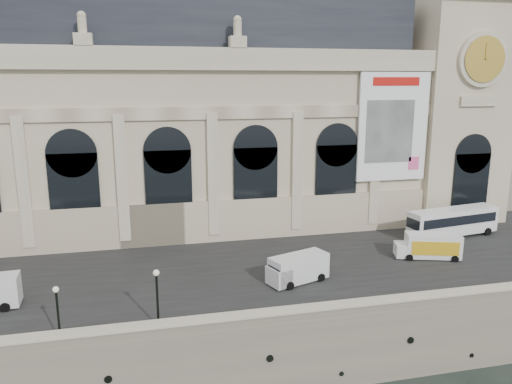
{
  "coord_description": "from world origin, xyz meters",
  "views": [
    {
      "loc": [
        -6.99,
        -33.52,
        24.54
      ],
      "look_at": [
        6.09,
        22.0,
        11.73
      ],
      "focal_mm": 35.0,
      "sensor_mm": 36.0,
      "label": 1
    }
  ],
  "objects_px": {
    "van_c": "(296,269)",
    "box_truck": "(429,246)",
    "bus_right": "(453,221)",
    "lamp_right": "(157,299)",
    "lamp_left": "(58,315)"
  },
  "relations": [
    {
      "from": "bus_right",
      "to": "lamp_left",
      "type": "xyz_separation_m",
      "value": [
        -42.53,
        -15.61,
        0.2
      ]
    },
    {
      "from": "box_truck",
      "to": "lamp_right",
      "type": "distance_m",
      "value": 30.05
    },
    {
      "from": "bus_right",
      "to": "lamp_right",
      "type": "relative_size",
      "value": 2.56
    },
    {
      "from": "lamp_left",
      "to": "box_truck",
      "type": "bearing_deg",
      "value": 15.1
    },
    {
      "from": "lamp_right",
      "to": "van_c",
      "type": "bearing_deg",
      "value": 24.75
    },
    {
      "from": "van_c",
      "to": "bus_right",
      "type": "bearing_deg",
      "value": 21.7
    },
    {
      "from": "van_c",
      "to": "box_truck",
      "type": "height_order",
      "value": "box_truck"
    },
    {
      "from": "lamp_right",
      "to": "lamp_left",
      "type": "bearing_deg",
      "value": -174.59
    },
    {
      "from": "bus_right",
      "to": "lamp_left",
      "type": "bearing_deg",
      "value": -159.84
    },
    {
      "from": "van_c",
      "to": "lamp_right",
      "type": "bearing_deg",
      "value": -155.25
    },
    {
      "from": "bus_right",
      "to": "van_c",
      "type": "bearing_deg",
      "value": -158.3
    },
    {
      "from": "box_truck",
      "to": "lamp_right",
      "type": "xyz_separation_m",
      "value": [
        -28.66,
        -8.96,
        0.99
      ]
    },
    {
      "from": "bus_right",
      "to": "lamp_right",
      "type": "bearing_deg",
      "value": -157.18
    },
    {
      "from": "bus_right",
      "to": "box_truck",
      "type": "relative_size",
      "value": 1.72
    },
    {
      "from": "bus_right",
      "to": "box_truck",
      "type": "distance_m",
      "value": 9.14
    }
  ]
}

